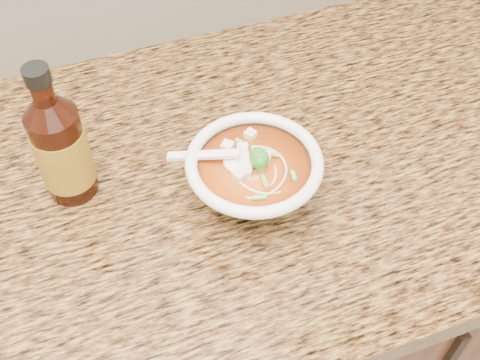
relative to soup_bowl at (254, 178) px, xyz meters
name	(u,v)px	position (x,y,z in m)	size (l,w,h in m)	color
cabinet	(97,357)	(-0.29, 0.07, -0.51)	(4.00, 0.65, 0.86)	#381C10
counter_slab	(37,224)	(-0.29, 0.07, -0.06)	(4.00, 0.68, 0.04)	olive
soup_bowl	(254,178)	(0.00, 0.00, 0.00)	(0.20, 0.18, 0.10)	white
hot_sauce_bottle	(61,149)	(-0.23, 0.10, 0.04)	(0.08, 0.08, 0.22)	#3C1308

